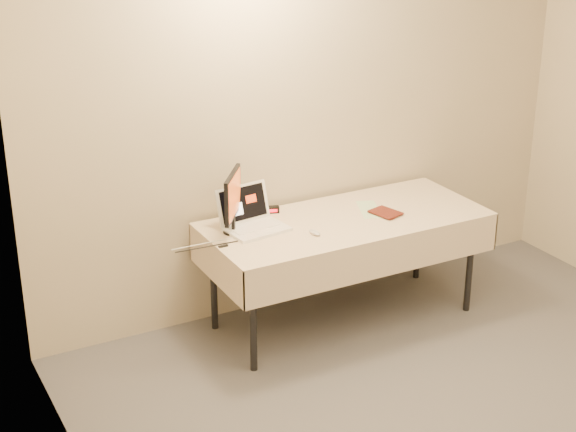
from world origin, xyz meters
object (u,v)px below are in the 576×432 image
laptop (251,219)px  table (345,227)px  book (379,203)px  monitor (233,198)px

laptop → table: bearing=-21.0°
laptop → book: bearing=-23.2°
laptop → book: (0.81, -0.23, 0.04)m
table → monitor: 0.81m
laptop → book: laptop is taller
table → monitor: (-0.74, 0.13, 0.29)m
table → laptop: (-0.61, 0.15, 0.12)m
monitor → book: size_ratio=2.01×
monitor → book: monitor is taller
laptop → book: size_ratio=2.09×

